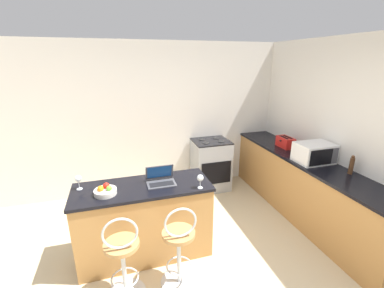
{
  "coord_description": "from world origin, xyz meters",
  "views": [
    {
      "loc": [
        -0.67,
        -1.82,
        2.29
      ],
      "look_at": [
        0.44,
        1.88,
        1.02
      ],
      "focal_mm": 24.0,
      "sensor_mm": 36.0,
      "label": 1
    }
  ],
  "objects_px": {
    "microwave": "(314,153)",
    "fruit_bowl": "(105,191)",
    "pepper_mill": "(352,165)",
    "bar_stool_near": "(123,260)",
    "toaster": "(285,142)",
    "wine_glass_tall": "(200,178)",
    "bar_stool_far": "(179,249)",
    "laptop": "(161,179)",
    "wine_glass_short": "(78,179)",
    "stove_range": "(211,165)"
  },
  "relations": [
    {
      "from": "microwave",
      "to": "fruit_bowl",
      "type": "bearing_deg",
      "value": -177.64
    },
    {
      "from": "fruit_bowl",
      "to": "pepper_mill",
      "type": "bearing_deg",
      "value": -6.73
    },
    {
      "from": "bar_stool_near",
      "to": "toaster",
      "type": "distance_m",
      "value": 3.03
    },
    {
      "from": "pepper_mill",
      "to": "wine_glass_tall",
      "type": "distance_m",
      "value": 1.94
    },
    {
      "from": "bar_stool_far",
      "to": "laptop",
      "type": "xyz_separation_m",
      "value": [
        -0.07,
        0.6,
        0.52
      ]
    },
    {
      "from": "wine_glass_tall",
      "to": "pepper_mill",
      "type": "bearing_deg",
      "value": -5.51
    },
    {
      "from": "fruit_bowl",
      "to": "laptop",
      "type": "bearing_deg",
      "value": 9.09
    },
    {
      "from": "wine_glass_tall",
      "to": "fruit_bowl",
      "type": "bearing_deg",
      "value": 170.96
    },
    {
      "from": "fruit_bowl",
      "to": "bar_stool_far",
      "type": "bearing_deg",
      "value": -36.54
    },
    {
      "from": "bar_stool_far",
      "to": "wine_glass_short",
      "type": "distance_m",
      "value": 1.33
    },
    {
      "from": "bar_stool_far",
      "to": "toaster",
      "type": "bearing_deg",
      "value": 31.16
    },
    {
      "from": "stove_range",
      "to": "wine_glass_tall",
      "type": "relative_size",
      "value": 5.76
    },
    {
      "from": "toaster",
      "to": "microwave",
      "type": "bearing_deg",
      "value": -91.26
    },
    {
      "from": "bar_stool_far",
      "to": "fruit_bowl",
      "type": "distance_m",
      "value": 0.99
    },
    {
      "from": "toaster",
      "to": "fruit_bowl",
      "type": "bearing_deg",
      "value": -164.43
    },
    {
      "from": "pepper_mill",
      "to": "wine_glass_tall",
      "type": "bearing_deg",
      "value": 174.49
    },
    {
      "from": "wine_glass_short",
      "to": "wine_glass_tall",
      "type": "bearing_deg",
      "value": -15.57
    },
    {
      "from": "bar_stool_near",
      "to": "fruit_bowl",
      "type": "bearing_deg",
      "value": 103.5
    },
    {
      "from": "laptop",
      "to": "wine_glass_short",
      "type": "relative_size",
      "value": 1.98
    },
    {
      "from": "microwave",
      "to": "pepper_mill",
      "type": "xyz_separation_m",
      "value": [
        0.16,
        -0.46,
        -0.02
      ]
    },
    {
      "from": "pepper_mill",
      "to": "fruit_bowl",
      "type": "height_order",
      "value": "pepper_mill"
    },
    {
      "from": "bar_stool_near",
      "to": "fruit_bowl",
      "type": "height_order",
      "value": "fruit_bowl"
    },
    {
      "from": "bar_stool_far",
      "to": "wine_glass_short",
      "type": "xyz_separation_m",
      "value": [
        -0.96,
        0.7,
        0.59
      ]
    },
    {
      "from": "toaster",
      "to": "wine_glass_tall",
      "type": "distance_m",
      "value": 2.02
    },
    {
      "from": "bar_stool_far",
      "to": "laptop",
      "type": "relative_size",
      "value": 2.98
    },
    {
      "from": "laptop",
      "to": "microwave",
      "type": "bearing_deg",
      "value": 0.44
    },
    {
      "from": "wine_glass_tall",
      "to": "microwave",
      "type": "bearing_deg",
      "value": 8.86
    },
    {
      "from": "laptop",
      "to": "fruit_bowl",
      "type": "bearing_deg",
      "value": -170.91
    },
    {
      "from": "bar_stool_near",
      "to": "bar_stool_far",
      "type": "relative_size",
      "value": 1.0
    },
    {
      "from": "laptop",
      "to": "stove_range",
      "type": "relative_size",
      "value": 0.35
    },
    {
      "from": "bar_stool_near",
      "to": "laptop",
      "type": "bearing_deg",
      "value": 50.64
    },
    {
      "from": "microwave",
      "to": "pepper_mill",
      "type": "relative_size",
      "value": 2.02
    },
    {
      "from": "toaster",
      "to": "wine_glass_short",
      "type": "xyz_separation_m",
      "value": [
        -3.08,
        -0.58,
        0.04
      ]
    },
    {
      "from": "laptop",
      "to": "wine_glass_tall",
      "type": "xyz_separation_m",
      "value": [
        0.4,
        -0.26,
        0.07
      ]
    },
    {
      "from": "bar_stool_far",
      "to": "wine_glass_tall",
      "type": "relative_size",
      "value": 6.04
    },
    {
      "from": "stove_range",
      "to": "wine_glass_short",
      "type": "bearing_deg",
      "value": -148.31
    },
    {
      "from": "fruit_bowl",
      "to": "bar_stool_near",
      "type": "bearing_deg",
      "value": -76.5
    },
    {
      "from": "bar_stool_far",
      "to": "wine_glass_short",
      "type": "relative_size",
      "value": 5.91
    },
    {
      "from": "toaster",
      "to": "pepper_mill",
      "type": "distance_m",
      "value": 1.14
    },
    {
      "from": "bar_stool_near",
      "to": "stove_range",
      "type": "height_order",
      "value": "bar_stool_near"
    },
    {
      "from": "stove_range",
      "to": "wine_glass_tall",
      "type": "distance_m",
      "value": 1.88
    },
    {
      "from": "wine_glass_tall",
      "to": "bar_stool_far",
      "type": "bearing_deg",
      "value": -134.52
    },
    {
      "from": "bar_stool_far",
      "to": "microwave",
      "type": "relative_size",
      "value": 1.94
    },
    {
      "from": "microwave",
      "to": "bar_stool_near",
      "type": "bearing_deg",
      "value": -166.95
    },
    {
      "from": "stove_range",
      "to": "wine_glass_short",
      "type": "height_order",
      "value": "wine_glass_short"
    },
    {
      "from": "toaster",
      "to": "wine_glass_tall",
      "type": "relative_size",
      "value": 1.86
    },
    {
      "from": "bar_stool_near",
      "to": "wine_glass_short",
      "type": "distance_m",
      "value": 1.0
    },
    {
      "from": "stove_range",
      "to": "wine_glass_tall",
      "type": "bearing_deg",
      "value": -114.85
    },
    {
      "from": "bar_stool_near",
      "to": "wine_glass_short",
      "type": "xyz_separation_m",
      "value": [
        -0.4,
        0.7,
        0.59
      ]
    },
    {
      "from": "laptop",
      "to": "wine_glass_short",
      "type": "distance_m",
      "value": 0.9
    }
  ]
}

